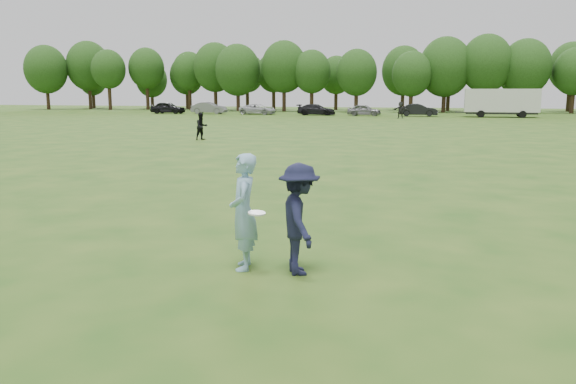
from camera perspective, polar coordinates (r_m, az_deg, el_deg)
name	(u,v)px	position (r m, az deg, el deg)	size (l,w,h in m)	color
ground	(253,267)	(9.22, -3.60, -7.60)	(200.00, 200.00, 0.00)	#234F16
thrower	(244,212)	(8.92, -4.54, -2.03)	(0.68, 0.44, 1.86)	#89B7D4
defender	(299,219)	(8.67, 1.16, -2.76)	(1.12, 0.65, 1.74)	#171933
player_far_a	(202,127)	(33.99, -8.77, 6.59)	(0.77, 0.60, 1.59)	black
player_far_d	(400,110)	(63.13, 11.36, 8.17)	(1.68, 0.54, 1.81)	#282828
car_a	(168,108)	(77.25, -12.11, 8.37)	(1.85, 4.60, 1.57)	black
car_b	(209,108)	(75.52, -8.02, 8.44)	(1.62, 4.64, 1.53)	slate
car_c	(258,109)	(72.79, -3.06, 8.39)	(2.20, 4.77, 1.33)	#B9BABE
car_d	(316,110)	(70.43, 2.89, 8.35)	(1.92, 4.73, 1.37)	black
car_e	(364,110)	(69.14, 7.75, 8.24)	(1.63, 4.05, 1.38)	slate
car_f	(418,110)	(68.84, 13.10, 8.11)	(1.56, 4.48, 1.48)	black
disc_in_play	(257,213)	(8.51, -3.20, -2.15)	(0.31, 0.31, 0.05)	white
cargo_trailer	(501,102)	(69.00, 20.86, 8.58)	(9.00, 2.75, 3.20)	silver
treeline	(445,68)	(85.27, 15.67, 12.04)	(130.35, 18.39, 11.74)	#332114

